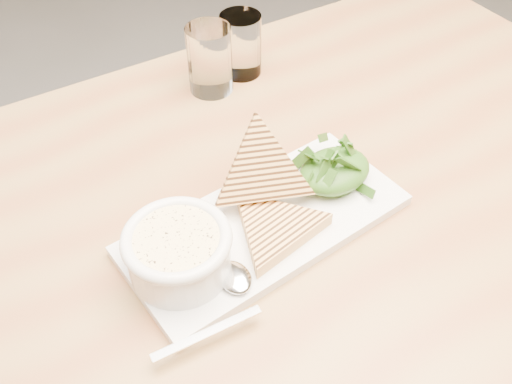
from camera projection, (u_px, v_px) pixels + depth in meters
table_top at (302, 196)px, 0.80m from camera, size 1.25×0.88×0.04m
table_leg_br at (373, 127)px, 1.48m from camera, size 0.06×0.06×0.69m
platter at (265, 225)px, 0.72m from camera, size 0.36×0.17×0.01m
soup_bowl at (179, 256)px, 0.65m from camera, size 0.12×0.12×0.05m
soup at (176, 240)px, 0.63m from camera, size 0.10×0.10×0.01m
bowl_rim at (176, 239)px, 0.63m from camera, size 0.12×0.12×0.01m
sandwich_flat at (275, 228)px, 0.70m from camera, size 0.16×0.16×0.02m
sandwich_lean at (262, 171)px, 0.71m from camera, size 0.20×0.20×0.17m
salad_base at (335, 171)px, 0.75m from camera, size 0.10×0.08×0.04m
arugula_pile at (335, 167)px, 0.75m from camera, size 0.11×0.10×0.05m
spoon_bowl at (234, 277)px, 0.65m from camera, size 0.04×0.05×0.01m
spoon_handle at (207, 333)px, 0.60m from camera, size 0.13×0.03×0.00m
glass_near at (210, 59)px, 0.90m from camera, size 0.07×0.07×0.11m
glass_far at (241, 45)px, 0.94m from camera, size 0.07×0.07×0.10m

